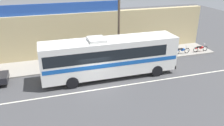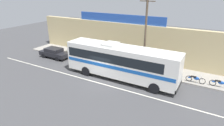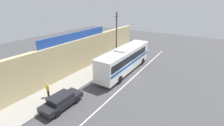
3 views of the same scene
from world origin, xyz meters
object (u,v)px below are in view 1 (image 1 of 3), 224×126
intercity_bus (109,56)px  motorcycle_green (165,53)px  motorcycle_blue (200,48)px  utility_pole (119,22)px  motorcycle_black (182,50)px

intercity_bus → motorcycle_green: (7.21, 2.66, -1.50)m
intercity_bus → motorcycle_green: 7.83m
intercity_bus → motorcycle_blue: size_ratio=6.38×
utility_pole → motorcycle_black: 8.62m
motorcycle_green → motorcycle_blue: bearing=1.7°
motorcycle_black → motorcycle_blue: bearing=-0.2°
motorcycle_green → motorcycle_blue: same height
utility_pole → motorcycle_black: (7.69, 0.32, -3.87)m
motorcycle_green → motorcycle_blue: 4.65m
motorcycle_black → motorcycle_green: 2.20m
motorcycle_blue → intercity_bus: bearing=-166.7°
utility_pole → motorcycle_green: size_ratio=4.43×
intercity_bus → motorcycle_black: (9.41, 2.81, -1.50)m
utility_pole → motorcycle_green: bearing=1.8°
motorcycle_black → motorcycle_green: bearing=-176.0°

